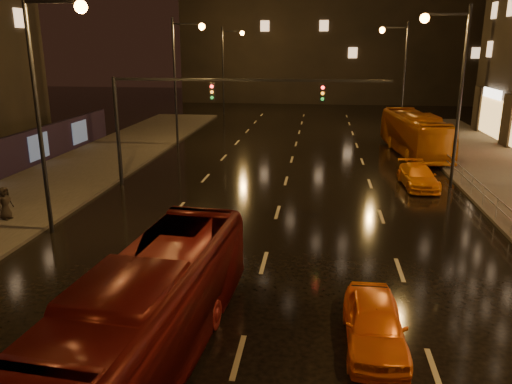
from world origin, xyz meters
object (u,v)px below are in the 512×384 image
bus_curb (414,134)px  pedestrian_c (5,203)px  taxi_near (375,324)px  taxi_far (418,176)px  bus_red (147,315)px

bus_curb → pedestrian_c: size_ratio=7.21×
taxi_near → pedestrian_c: bearing=153.2°
bus_curb → pedestrian_c: bus_curb is taller
taxi_near → taxi_far: size_ratio=0.91×
taxi_far → bus_curb: bearing=78.4°
bus_red → bus_curb: bus_curb is taller
bus_red → taxi_near: size_ratio=2.64×
bus_curb → taxi_far: bearing=-104.0°
bus_red → taxi_near: bearing=20.6°
bus_red → taxi_far: bearing=66.5°
bus_red → pedestrian_c: 14.04m
bus_red → bus_curb: 29.96m
taxi_far → taxi_near: bearing=-107.3°
bus_curb → bus_red: bearing=-117.9°
taxi_near → taxi_far: 17.13m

